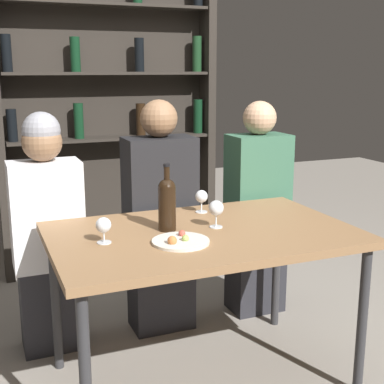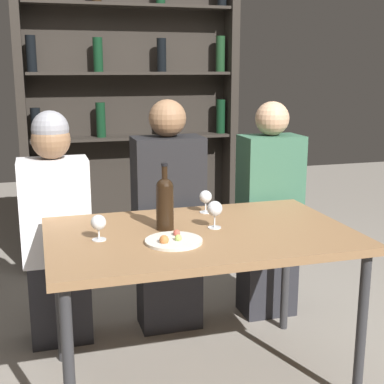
# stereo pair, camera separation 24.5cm
# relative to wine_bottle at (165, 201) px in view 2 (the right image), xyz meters

# --- Properties ---
(ground_plane) EXTENTS (10.00, 10.00, 0.00)m
(ground_plane) POSITION_rel_wine_bottle_xyz_m (0.14, -0.07, -0.86)
(ground_plane) COLOR gray
(dining_table) EXTENTS (1.34, 0.85, 0.73)m
(dining_table) POSITION_rel_wine_bottle_xyz_m (0.14, -0.07, -0.19)
(dining_table) COLOR olive
(dining_table) RESTS_ON ground_plane
(wine_rack_wall) EXTENTS (1.57, 0.21, 2.12)m
(wine_rack_wall) POSITION_rel_wine_bottle_xyz_m (0.14, 1.65, 0.23)
(wine_rack_wall) COLOR #28231E
(wine_rack_wall) RESTS_ON ground_plane
(wine_bottle) EXTENTS (0.08, 0.08, 0.30)m
(wine_bottle) POSITION_rel_wine_bottle_xyz_m (0.00, 0.00, 0.00)
(wine_bottle) COLOR black
(wine_bottle) RESTS_ON dining_table
(wine_glass_0) EXTENTS (0.06, 0.06, 0.11)m
(wine_glass_0) POSITION_rel_wine_bottle_xyz_m (-0.30, -0.07, -0.06)
(wine_glass_0) COLOR silver
(wine_glass_0) RESTS_ON dining_table
(wine_glass_1) EXTENTS (0.07, 0.07, 0.13)m
(wine_glass_1) POSITION_rel_wine_bottle_xyz_m (0.22, -0.04, -0.04)
(wine_glass_1) COLOR silver
(wine_glass_1) RESTS_ON dining_table
(wine_glass_2) EXTENTS (0.06, 0.06, 0.11)m
(wine_glass_2) POSITION_rel_wine_bottle_xyz_m (0.26, 0.22, -0.05)
(wine_glass_2) COLOR silver
(wine_glass_2) RESTS_ON dining_table
(food_plate_0) EXTENTS (0.24, 0.24, 0.04)m
(food_plate_0) POSITION_rel_wine_bottle_xyz_m (-0.01, -0.19, -0.12)
(food_plate_0) COLOR silver
(food_plate_0) RESTS_ON dining_table
(seated_person_left) EXTENTS (0.35, 0.22, 1.24)m
(seated_person_left) POSITION_rel_wine_bottle_xyz_m (-0.46, 0.52, -0.26)
(seated_person_left) COLOR #26262B
(seated_person_left) RESTS_ON ground_plane
(seated_person_center) EXTENTS (0.38, 0.22, 1.28)m
(seated_person_center) POSITION_rel_wine_bottle_xyz_m (0.14, 0.52, -0.26)
(seated_person_center) COLOR #26262B
(seated_person_center) RESTS_ON ground_plane
(seated_person_right) EXTENTS (0.34, 0.22, 1.26)m
(seated_person_right) POSITION_rel_wine_bottle_xyz_m (0.74, 0.52, -0.26)
(seated_person_right) COLOR #26262B
(seated_person_right) RESTS_ON ground_plane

